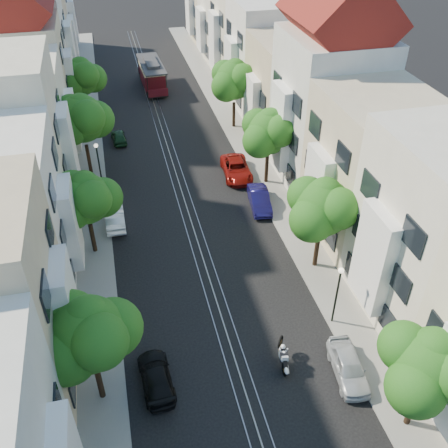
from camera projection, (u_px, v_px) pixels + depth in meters
ground at (168, 148)px, 47.30m from camera, size 200.00×200.00×0.00m
sidewalk_east at (242, 140)px, 48.62m from camera, size 2.50×80.00×0.12m
sidewalk_west at (90, 156)px, 45.90m from camera, size 2.50×80.00×0.12m
rail_left at (162, 149)px, 47.19m from camera, size 0.06×80.00×0.02m
rail_slot at (168, 148)px, 47.29m from camera, size 0.06×80.00×0.02m
rail_right at (174, 148)px, 47.40m from camera, size 0.06×80.00×0.02m
lane_line at (168, 148)px, 47.30m from camera, size 0.08×80.00×0.01m
townhouses_east at (291, 85)px, 46.37m from camera, size 7.75×72.00×12.00m
townhouses_west at (24, 111)px, 41.97m from camera, size 7.75×72.00×11.76m
tree_e_a at (429, 367)px, 21.84m from camera, size 4.72×3.87×6.27m
tree_e_b at (324, 209)px, 31.00m from camera, size 4.93×4.08×6.68m
tree_e_c at (270, 133)px, 39.66m from camera, size 4.84×3.99×6.52m
tree_e_d at (235, 81)px, 48.08m from camera, size 5.01×4.16×6.85m
tree_w_a at (90, 335)px, 22.83m from camera, size 4.93×4.08×6.68m
tree_w_b at (86, 200)px, 32.39m from camera, size 4.72×3.87×6.27m
tree_w_c at (82, 120)px, 40.57m from camera, size 5.13×4.28×7.09m
tree_w_d at (82, 78)px, 49.43m from camera, size 4.84×3.99×6.52m
lamp_east at (338, 287)px, 28.06m from camera, size 0.32×0.32×4.16m
lamp_west at (98, 160)px, 39.74m from camera, size 0.32×0.32×4.16m
sportbike_rider at (283, 355)px, 26.77m from camera, size 0.66×2.03×1.45m
cable_car at (152, 73)px, 58.45m from camera, size 2.76×7.90×3.00m
parked_car_e_near at (348, 366)px, 26.39m from camera, size 1.99×4.00×1.31m
parked_car_e_mid at (260, 200)px, 39.09m from camera, size 1.89×4.20×1.34m
parked_car_e_far at (236, 169)px, 42.89m from camera, size 2.58×5.00×1.35m
parked_car_w_near at (156, 377)px, 25.97m from camera, size 1.82×4.00×1.14m
parked_car_w_mid at (115, 216)px, 37.30m from camera, size 1.39×3.97×1.31m
parked_car_w_far at (119, 137)px, 48.04m from camera, size 1.49×3.25×1.08m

